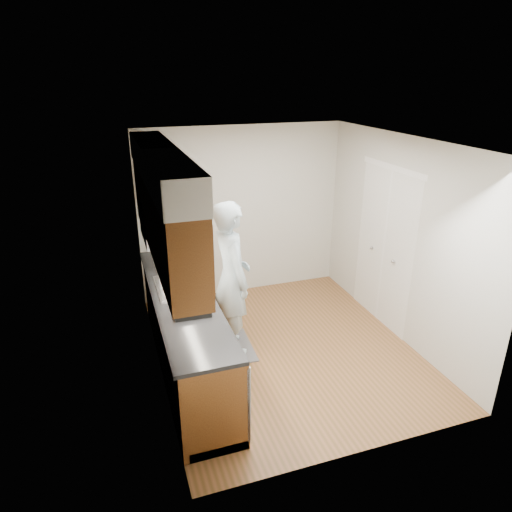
# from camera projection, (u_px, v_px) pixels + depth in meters

# --- Properties ---
(floor) EXTENTS (3.50, 3.50, 0.00)m
(floor) POSITION_uv_depth(u_px,v_px,m) (285.00, 348.00, 5.62)
(floor) COLOR brown
(floor) RESTS_ON ground
(ceiling) EXTENTS (3.50, 3.50, 0.00)m
(ceiling) POSITION_uv_depth(u_px,v_px,m) (290.00, 142.00, 4.68)
(ceiling) COLOR white
(ceiling) RESTS_ON wall_left
(wall_left) EXTENTS (0.02, 3.50, 2.50)m
(wall_left) POSITION_uv_depth(u_px,v_px,m) (153.00, 272.00, 4.71)
(wall_left) COLOR #BABAAF
(wall_left) RESTS_ON floor
(wall_right) EXTENTS (0.02, 3.50, 2.50)m
(wall_right) POSITION_uv_depth(u_px,v_px,m) (400.00, 240.00, 5.59)
(wall_right) COLOR #BABAAF
(wall_right) RESTS_ON floor
(wall_back) EXTENTS (3.00, 0.02, 2.50)m
(wall_back) POSITION_uv_depth(u_px,v_px,m) (242.00, 212.00, 6.69)
(wall_back) COLOR #BABAAF
(wall_back) RESTS_ON floor
(counter) EXTENTS (0.64, 2.80, 1.30)m
(counter) POSITION_uv_depth(u_px,v_px,m) (186.00, 331.00, 5.08)
(counter) COLOR brown
(counter) RESTS_ON floor
(upper_cabinets) EXTENTS (0.47, 2.80, 1.21)m
(upper_cabinets) POSITION_uv_depth(u_px,v_px,m) (163.00, 204.00, 4.53)
(upper_cabinets) COLOR brown
(upper_cabinets) RESTS_ON wall_left
(closet_door) EXTENTS (0.02, 1.22, 2.05)m
(closet_door) POSITION_uv_depth(u_px,v_px,m) (384.00, 249.00, 5.94)
(closet_door) COLOR white
(closet_door) RESTS_ON wall_right
(floor_mat) EXTENTS (0.48, 0.78, 0.01)m
(floor_mat) POSITION_uv_depth(u_px,v_px,m) (233.00, 346.00, 5.64)
(floor_mat) COLOR slate
(floor_mat) RESTS_ON floor
(person) EXTENTS (0.54, 0.77, 2.10)m
(person) POSITION_uv_depth(u_px,v_px,m) (231.00, 268.00, 5.25)
(person) COLOR #A2B9C5
(person) RESTS_ON floor_mat
(soap_bottle_a) EXTENTS (0.13, 0.13, 0.30)m
(soap_bottle_a) POSITION_uv_depth(u_px,v_px,m) (176.00, 255.00, 5.57)
(soap_bottle_a) COLOR silver
(soap_bottle_a) RESTS_ON counter
(soap_bottle_b) EXTENTS (0.11, 0.11, 0.18)m
(soap_bottle_b) POSITION_uv_depth(u_px,v_px,m) (178.00, 261.00, 5.54)
(soap_bottle_b) COLOR silver
(soap_bottle_b) RESTS_ON counter
(soap_bottle_c) EXTENTS (0.16, 0.16, 0.15)m
(soap_bottle_c) POSITION_uv_depth(u_px,v_px,m) (172.00, 260.00, 5.61)
(soap_bottle_c) COLOR silver
(soap_bottle_c) RESTS_ON counter
(soda_can) EXTENTS (0.08, 0.08, 0.12)m
(soda_can) POSITION_uv_depth(u_px,v_px,m) (196.00, 269.00, 5.39)
(soda_can) COLOR red
(soda_can) RESTS_ON counter
(steel_can) EXTENTS (0.08, 0.08, 0.11)m
(steel_can) POSITION_uv_depth(u_px,v_px,m) (189.00, 267.00, 5.45)
(steel_can) COLOR #A5A5AA
(steel_can) RESTS_ON counter
(dish_rack) EXTENTS (0.37, 0.32, 0.06)m
(dish_rack) POSITION_uv_depth(u_px,v_px,m) (192.00, 310.00, 4.52)
(dish_rack) COLOR black
(dish_rack) RESTS_ON counter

